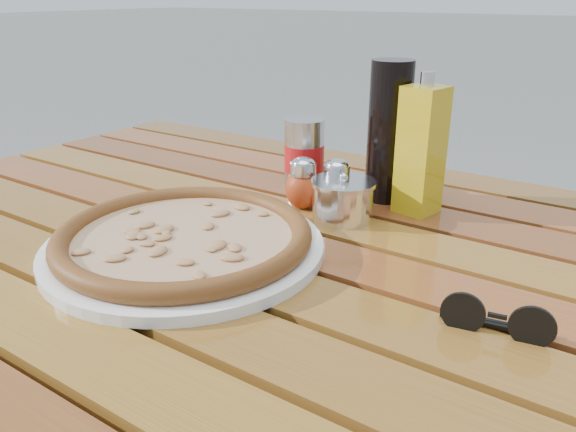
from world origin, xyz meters
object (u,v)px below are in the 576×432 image
Objects in this scene: table at (280,290)px; soda_can at (304,155)px; olive_oil_cruet at (421,150)px; parmesan_tin at (343,199)px; pepper_shaker at (303,184)px; oregano_shaker at (336,186)px; sunglasses at (497,320)px; dark_bottle at (389,132)px; pizza at (184,236)px; plate at (185,247)px.

soda_can is (-0.09, 0.20, 0.13)m from table.
parmesan_tin is at bearing -131.63° from olive_oil_cruet.
pepper_shaker is 0.05m from oregano_shaker.
parmesan_tin is at bearing 135.82° from sunglasses.
pepper_shaker is 0.18m from olive_oil_cruet.
dark_bottle reaches higher than pepper_shaker.
sunglasses is (0.39, 0.03, -0.01)m from pizza.
sunglasses is at bearing 5.06° from plate.
pizza reaches higher than table.
pepper_shaker is 0.68× the size of soda_can.
plate is 4.39× the size of oregano_shaker.
table is 6.36× the size of dark_bottle.
sunglasses is (0.26, -0.30, -0.09)m from dark_bottle.
parmesan_tin reaches higher than pizza.
parmesan_tin reaches higher than sunglasses.
parmesan_tin is 1.06× the size of sunglasses.
pizza is 5.27× the size of pepper_shaker.
plate is 4.39× the size of pepper_shaker.
plate is 0.37m from olive_oil_cruet.
oregano_shaker is (0.09, 0.24, 0.03)m from plate.
dark_bottle is at bearing 79.22° from table.
pepper_shaker is at bearing -151.20° from olive_oil_cruet.
pizza is 3.60× the size of soda_can.
pizza is (0.00, 0.00, 0.02)m from plate.
olive_oil_cruet is at bearing 62.45° from table.
dark_bottle reaches higher than plate.
dark_bottle is at bearing 65.62° from oregano_shaker.
soda_can reaches higher than pizza.
olive_oil_cruet is (0.20, 0.01, 0.04)m from soda_can.
pizza is 0.26m from oregano_shaker.
plate is 0.37m from dark_bottle.
plate is at bearing 174.77° from sunglasses.
dark_bottle is 0.14m from parmesan_tin.
sunglasses is at bearing -28.55° from pepper_shaker.
sunglasses is (0.35, -0.19, -0.02)m from pepper_shaker.
table is 0.29m from olive_oil_cruet.
dark_bottle reaches higher than parmesan_tin.
oregano_shaker is at bearing 22.59° from pepper_shaker.
oregano_shaker is 0.70× the size of parmesan_tin.
soda_can is 0.20m from olive_oil_cruet.
soda_can is at bearing 148.74° from oregano_shaker.
plate is at bearing -99.94° from pepper_shaker.
oregano_shaker is 0.12m from dark_bottle.
oregano_shaker is 0.11m from soda_can.
plate is 0.23m from pepper_shaker.
soda_can is (-0.14, -0.03, -0.05)m from dark_bottle.
pizza reaches higher than plate.
table is at bearing -104.00° from parmesan_tin.
table is 0.18m from pepper_shaker.
plate is at bearing -122.04° from olive_oil_cruet.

